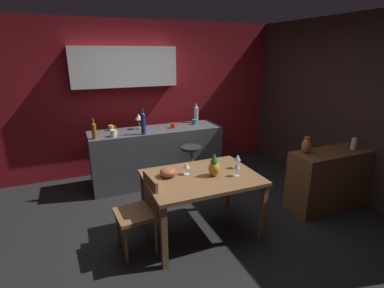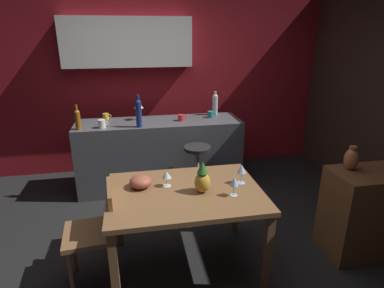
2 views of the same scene
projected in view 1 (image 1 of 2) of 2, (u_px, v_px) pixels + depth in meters
name	position (u px, v px, depth m)	size (l,w,h in m)	color
ground_plane	(186.00, 223.00, 3.66)	(9.00, 9.00, 0.00)	black
wall_kitchen_back	(139.00, 92.00, 5.04)	(5.20, 0.33, 2.60)	maroon
wall_side_right	(331.00, 105.00, 4.46)	(0.10, 4.40, 2.60)	#33231E
dining_table	(201.00, 183.00, 3.29)	(1.26, 0.92, 0.74)	brown
kitchen_counter	(157.00, 155.00, 4.75)	(2.10, 0.60, 0.90)	#4C4C51
sideboard_cabinet	(328.00, 180.00, 3.95)	(1.10, 0.44, 0.82)	brown
chair_near_window	(141.00, 210.00, 3.04)	(0.43, 0.43, 0.85)	brown
bar_stool	(191.00, 167.00, 4.46)	(0.34, 0.34, 0.71)	#262323
wine_glass_left	(187.00, 166.00, 3.28)	(0.08, 0.08, 0.14)	silver
wine_glass_right	(237.00, 166.00, 3.23)	(0.07, 0.07, 0.17)	silver
wine_glass_center	(238.00, 158.00, 3.45)	(0.08, 0.08, 0.17)	silver
pineapple_centerpiece	(214.00, 166.00, 3.24)	(0.13, 0.13, 0.27)	gold
fruit_bowl	(168.00, 172.00, 3.23)	(0.19, 0.19, 0.10)	#9E4C38
wine_bottle_cobalt	(143.00, 122.00, 4.28)	(0.07, 0.07, 0.39)	navy
wine_bottle_amber	(94.00, 130.00, 4.06)	(0.06, 0.06, 0.29)	#8C5114
wine_bottle_clear	(196.00, 113.00, 5.03)	(0.08, 0.08, 0.32)	silver
cup_white	(113.00, 133.00, 4.20)	(0.12, 0.09, 0.10)	white
cup_red	(173.00, 125.00, 4.68)	(0.12, 0.08, 0.08)	red
cup_teal	(194.00, 122.00, 4.92)	(0.11, 0.08, 0.08)	teal
cup_mustard	(111.00, 128.00, 4.54)	(0.11, 0.08, 0.08)	gold
counter_lamp	(139.00, 118.00, 4.58)	(0.12, 0.12, 0.24)	#A58447
pillar_candle_tall	(354.00, 144.00, 3.89)	(0.07, 0.07, 0.18)	white
vase_copper	(306.00, 146.00, 3.73)	(0.12, 0.12, 0.22)	#B26038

